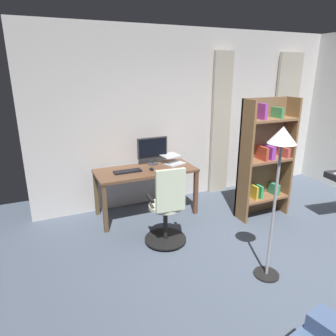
{
  "coord_description": "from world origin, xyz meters",
  "views": [
    {
      "loc": [
        2.57,
        1.94,
        2.22
      ],
      "look_at": [
        0.97,
        -1.67,
        0.94
      ],
      "focal_mm": 32.72,
      "sensor_mm": 36.0,
      "label": 1
    }
  ],
  "objects_px": {
    "laptop": "(173,161)",
    "computer_mouse": "(152,169)",
    "office_chair": "(167,210)",
    "floor_lamp": "(280,160)",
    "desk": "(146,175)",
    "computer_keyboard": "(128,171)",
    "computer_monitor": "(152,149)",
    "bookshelf": "(264,158)"
  },
  "relations": [
    {
      "from": "computer_mouse",
      "to": "floor_lamp",
      "type": "bearing_deg",
      "value": 108.25
    },
    {
      "from": "computer_mouse",
      "to": "bookshelf",
      "type": "bearing_deg",
      "value": 157.89
    },
    {
      "from": "desk",
      "to": "office_chair",
      "type": "relative_size",
      "value": 1.4
    },
    {
      "from": "office_chair",
      "to": "computer_monitor",
      "type": "xyz_separation_m",
      "value": [
        -0.26,
        -1.18,
        0.5
      ]
    },
    {
      "from": "computer_keyboard",
      "to": "computer_monitor",
      "type": "bearing_deg",
      "value": -153.89
    },
    {
      "from": "computer_keyboard",
      "to": "bookshelf",
      "type": "distance_m",
      "value": 2.08
    },
    {
      "from": "office_chair",
      "to": "floor_lamp",
      "type": "bearing_deg",
      "value": -49.15
    },
    {
      "from": "desk",
      "to": "office_chair",
      "type": "distance_m",
      "value": 0.97
    },
    {
      "from": "computer_monitor",
      "to": "computer_keyboard",
      "type": "xyz_separation_m",
      "value": [
        0.5,
        0.24,
        -0.24
      ]
    },
    {
      "from": "office_chair",
      "to": "laptop",
      "type": "bearing_deg",
      "value": 66.17
    },
    {
      "from": "desk",
      "to": "computer_monitor",
      "type": "relative_size",
      "value": 3.03
    },
    {
      "from": "computer_monitor",
      "to": "bookshelf",
      "type": "height_order",
      "value": "bookshelf"
    },
    {
      "from": "computer_monitor",
      "to": "laptop",
      "type": "distance_m",
      "value": 0.39
    },
    {
      "from": "computer_keyboard",
      "to": "computer_mouse",
      "type": "bearing_deg",
      "value": 171.4
    },
    {
      "from": "office_chair",
      "to": "laptop",
      "type": "xyz_separation_m",
      "value": [
        -0.57,
        -1.04,
        0.31
      ]
    },
    {
      "from": "desk",
      "to": "computer_keyboard",
      "type": "xyz_separation_m",
      "value": [
        0.29,
        0.02,
        0.11
      ]
    },
    {
      "from": "office_chair",
      "to": "laptop",
      "type": "relative_size",
      "value": 2.73
    },
    {
      "from": "computer_keyboard",
      "to": "computer_mouse",
      "type": "xyz_separation_m",
      "value": [
        -0.36,
        0.05,
        0.01
      ]
    },
    {
      "from": "computer_monitor",
      "to": "computer_keyboard",
      "type": "height_order",
      "value": "computer_monitor"
    },
    {
      "from": "desk",
      "to": "computer_keyboard",
      "type": "bearing_deg",
      "value": 3.76
    },
    {
      "from": "computer_monitor",
      "to": "computer_keyboard",
      "type": "bearing_deg",
      "value": 26.11
    },
    {
      "from": "desk",
      "to": "computer_mouse",
      "type": "xyz_separation_m",
      "value": [
        -0.07,
        0.07,
        0.11
      ]
    },
    {
      "from": "laptop",
      "to": "floor_lamp",
      "type": "distance_m",
      "value": 2.17
    },
    {
      "from": "office_chair",
      "to": "bookshelf",
      "type": "height_order",
      "value": "bookshelf"
    },
    {
      "from": "desk",
      "to": "floor_lamp",
      "type": "height_order",
      "value": "floor_lamp"
    },
    {
      "from": "desk",
      "to": "computer_keyboard",
      "type": "distance_m",
      "value": 0.31
    },
    {
      "from": "desk",
      "to": "laptop",
      "type": "distance_m",
      "value": 0.54
    },
    {
      "from": "computer_monitor",
      "to": "computer_mouse",
      "type": "distance_m",
      "value": 0.4
    },
    {
      "from": "laptop",
      "to": "office_chair",
      "type": "bearing_deg",
      "value": 43.04
    },
    {
      "from": "computer_keyboard",
      "to": "computer_mouse",
      "type": "relative_size",
      "value": 4.13
    },
    {
      "from": "bookshelf",
      "to": "floor_lamp",
      "type": "bearing_deg",
      "value": 53.29
    },
    {
      "from": "computer_mouse",
      "to": "bookshelf",
      "type": "relative_size",
      "value": 0.05
    },
    {
      "from": "computer_keyboard",
      "to": "desk",
      "type": "bearing_deg",
      "value": -176.24
    },
    {
      "from": "computer_monitor",
      "to": "office_chair",
      "type": "bearing_deg",
      "value": 77.47
    },
    {
      "from": "computer_monitor",
      "to": "laptop",
      "type": "bearing_deg",
      "value": 155.91
    },
    {
      "from": "office_chair",
      "to": "computer_mouse",
      "type": "bearing_deg",
      "value": 86.48
    },
    {
      "from": "desk",
      "to": "bookshelf",
      "type": "distance_m",
      "value": 1.83
    },
    {
      "from": "computer_monitor",
      "to": "computer_mouse",
      "type": "height_order",
      "value": "computer_monitor"
    },
    {
      "from": "laptop",
      "to": "computer_mouse",
      "type": "bearing_deg",
      "value": 1.87
    },
    {
      "from": "bookshelf",
      "to": "floor_lamp",
      "type": "height_order",
      "value": "bookshelf"
    },
    {
      "from": "bookshelf",
      "to": "computer_keyboard",
      "type": "bearing_deg",
      "value": -19.74
    },
    {
      "from": "computer_monitor",
      "to": "laptop",
      "type": "relative_size",
      "value": 1.26
    }
  ]
}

